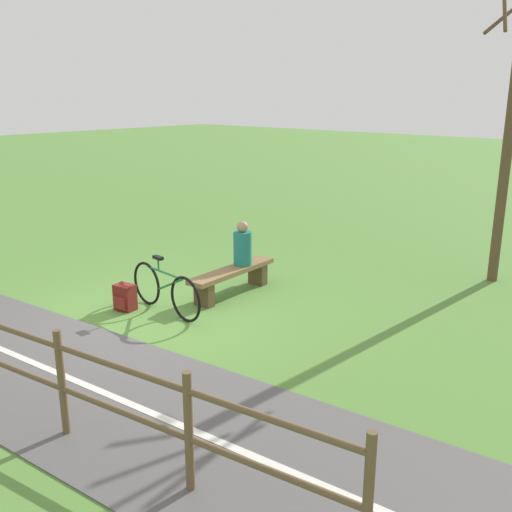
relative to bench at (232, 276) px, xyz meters
The scene contains 9 objects.
ground_plane 1.75m from the bench, ahead, with size 80.00×80.00×0.00m, color #548438.
paved_path 4.93m from the bench, 48.98° to the left, with size 2.55×36.00×0.02m, color #565454.
path_centre_line 4.93m from the bench, 48.98° to the left, with size 0.10×32.00×0.00m, color silver.
bench is the anchor object (origin of this frame).
person_seated 0.56m from the bench, behind, with size 0.33×0.33×0.79m.
bicycle 1.34m from the bench, ahead, with size 0.20×1.77×0.90m.
backpack 1.86m from the bench, 25.44° to the right, with size 0.30×0.36×0.42m.
fence_roadside 4.43m from the bench, 10.55° to the left, with size 1.28×8.12×1.15m.
tree_far_left 5.37m from the bench, 139.84° to the left, with size 1.06×1.15×5.24m.
Camera 1 is at (5.17, 6.76, 3.39)m, focal length 40.25 mm.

